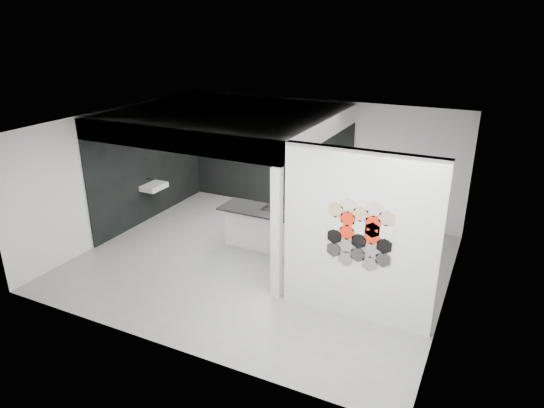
{
  "coord_description": "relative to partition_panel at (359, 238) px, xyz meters",
  "views": [
    {
      "loc": [
        3.99,
        -7.68,
        4.58
      ],
      "look_at": [
        0.1,
        0.3,
        1.15
      ],
      "focal_mm": 32.0,
      "sensor_mm": 36.0,
      "label": 1
    }
  ],
  "objects": [
    {
      "name": "kitchen_island",
      "position": [
        -2.54,
        1.64,
        -0.95
      ],
      "size": [
        1.67,
        0.74,
        1.34
      ],
      "rotation": [
        0.0,
        0.0,
        -0.0
      ],
      "color": "silver",
      "rests_on": "floor"
    },
    {
      "name": "glass_bowl",
      "position": [
        -2.08,
        3.87,
        -0.03
      ],
      "size": [
        0.14,
        0.14,
        0.09
      ],
      "primitive_type": "cylinder",
      "rotation": [
        0.0,
        0.0,
        -0.1
      ],
      "color": "gray",
      "rests_on": "display_shelf"
    },
    {
      "name": "wall_basin",
      "position": [
        -5.46,
        1.8,
        -0.55
      ],
      "size": [
        0.4,
        0.6,
        0.12
      ],
      "primitive_type": "cube",
      "color": "silver",
      "rests_on": "bay_clad_left"
    },
    {
      "name": "corner_column",
      "position": [
        -1.41,
        0.0,
        -0.22
      ],
      "size": [
        0.16,
        0.16,
        2.35
      ],
      "primitive_type": "cube",
      "color": "silver",
      "rests_on": "floor"
    },
    {
      "name": "glass_vase",
      "position": [
        -2.08,
        3.87,
        -0.01
      ],
      "size": [
        0.14,
        0.14,
        0.15
      ],
      "primitive_type": "cylinder",
      "rotation": [
        0.0,
        0.0,
        0.39
      ],
      "color": "gray",
      "rests_on": "display_shelf"
    },
    {
      "name": "bottle_dark",
      "position": [
        -3.57,
        3.87,
        0.01
      ],
      "size": [
        0.07,
        0.07,
        0.17
      ],
      "primitive_type": "cylinder",
      "rotation": [
        0.0,
        0.0,
        0.07
      ],
      "color": "black",
      "rests_on": "display_shelf"
    },
    {
      "name": "display_shelf",
      "position": [
        -3.43,
        3.87,
        -0.1
      ],
      "size": [
        3.0,
        0.15,
        0.04
      ],
      "primitive_type": "cube",
      "color": "black",
      "rests_on": "bay_clad_back"
    },
    {
      "name": "kettle",
      "position": [
        -2.7,
        3.87,
        0.0
      ],
      "size": [
        0.22,
        0.22,
        0.16
      ],
      "primitive_type": "ellipsoid",
      "rotation": [
        0.0,
        0.0,
        -0.13
      ],
      "color": "black",
      "rests_on": "display_shelf"
    },
    {
      "name": "bulkhead",
      "position": [
        -3.52,
        2.0,
        1.15
      ],
      "size": [
        4.4,
        4.0,
        0.4
      ],
      "primitive_type": "cube",
      "color": "silver",
      "rests_on": "corner_column"
    },
    {
      "name": "bay_clad_back",
      "position": [
        -3.52,
        3.97,
        -0.22
      ],
      "size": [
        4.4,
        0.04,
        2.35
      ],
      "primitive_type": "cube",
      "color": "black",
      "rests_on": "floor"
    },
    {
      "name": "fascia_beam",
      "position": [
        -3.52,
        0.08,
        1.15
      ],
      "size": [
        4.4,
        0.16,
        0.4
      ],
      "primitive_type": "cube",
      "color": "silver",
      "rests_on": "corner_column"
    },
    {
      "name": "utensil_cup",
      "position": [
        -3.94,
        3.87,
        -0.03
      ],
      "size": [
        0.09,
        0.09,
        0.09
      ],
      "primitive_type": "cylinder",
      "rotation": [
        0.0,
        0.0,
        -0.29
      ],
      "color": "black",
      "rests_on": "display_shelf"
    },
    {
      "name": "stockpot",
      "position": [
        -4.64,
        3.87,
        0.01
      ],
      "size": [
        0.25,
        0.25,
        0.19
      ],
      "primitive_type": "cylinder",
      "rotation": [
        0.0,
        0.0,
        0.1
      ],
      "color": "black",
      "rests_on": "display_shelf"
    },
    {
      "name": "floor",
      "position": [
        -2.23,
        1.0,
        -1.4
      ],
      "size": [
        7.0,
        6.0,
        0.01
      ],
      "primitive_type": "cube",
      "color": "gray"
    },
    {
      "name": "bay_clad_left",
      "position": [
        -5.7,
        2.0,
        -0.22
      ],
      "size": [
        0.04,
        4.0,
        2.35
      ],
      "primitive_type": "cube",
      "color": "black",
      "rests_on": "floor"
    },
    {
      "name": "partition_panel",
      "position": [
        0.0,
        0.0,
        0.0
      ],
      "size": [
        2.45,
        0.15,
        2.8
      ],
      "primitive_type": "cube",
      "color": "silver",
      "rests_on": "floor"
    },
    {
      "name": "hex_tile_cluster",
      "position": [
        0.03,
        -0.09,
        0.1
      ],
      "size": [
        1.04,
        0.02,
        1.16
      ],
      "color": "#2D2D2D",
      "rests_on": "partition_panel"
    }
  ]
}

